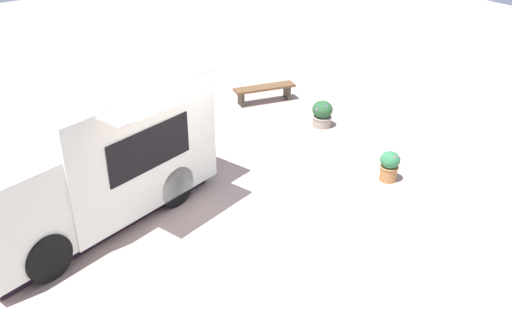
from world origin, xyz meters
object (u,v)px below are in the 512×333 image
(planter_flowering_near, at_px, (389,165))
(planter_flowering_far, at_px, (322,113))
(food_truck, at_px, (88,159))
(plaza_bench, at_px, (264,90))

(planter_flowering_near, xyz_separation_m, planter_flowering_far, (0.69, 2.86, -0.01))
(food_truck, relative_size, planter_flowering_far, 7.85)
(food_truck, bearing_deg, plaza_bench, 22.84)
(planter_flowering_far, distance_m, plaza_bench, 2.13)
(planter_flowering_near, relative_size, plaza_bench, 0.38)
(food_truck, distance_m, planter_flowering_near, 6.10)
(planter_flowering_far, bearing_deg, planter_flowering_near, -103.55)
(planter_flowering_far, relative_size, plaza_bench, 0.38)
(food_truck, xyz_separation_m, planter_flowering_far, (6.21, 0.41, -0.85))
(planter_flowering_near, xyz_separation_m, plaza_bench, (0.47, 4.98, -0.00))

